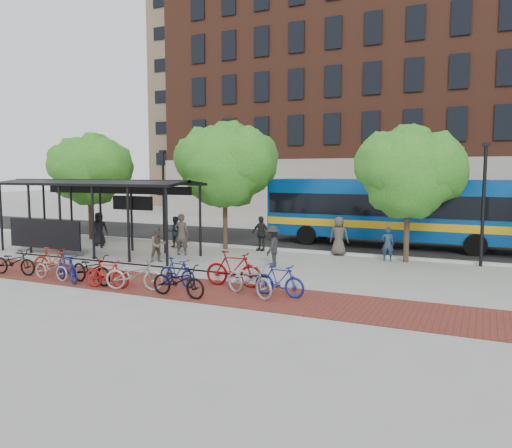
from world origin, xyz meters
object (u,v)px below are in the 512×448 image
at_px(tree_b, 227,162).
at_px(bike_1, 53,260).
at_px(bus, 391,208).
at_px(bike_2, 51,268).
at_px(bike_9, 234,269).
at_px(pedestrian_4, 261,233).
at_px(bike_0, 14,262).
at_px(pedestrian_6, 339,236).
at_px(pedestrian_7, 388,244).
at_px(bike_6, 134,275).
at_px(pedestrian_2, 175,232).
at_px(tree_c, 411,169).
at_px(tree_a, 91,167).
at_px(pedestrian_1, 182,234).
at_px(pedestrian_9, 272,246).
at_px(bike_10, 249,279).
at_px(lamp_post_right, 484,201).
at_px(bike_5, 107,274).
at_px(bike_3, 67,268).
at_px(lamp_post_left, 163,194).
at_px(bike_4, 91,269).
at_px(bus_shelter, 94,192).
at_px(bike_11, 279,280).
at_px(pedestrian_8, 158,245).
at_px(bike_8, 178,281).
at_px(pedestrian_0, 99,229).

bearing_deg(tree_b, bike_1, -111.43).
xyz_separation_m(tree_b, bus, (7.46, 4.46, -2.42)).
distance_m(bike_2, bike_9, 6.81).
relative_size(bike_2, pedestrian_4, 0.96).
bearing_deg(bike_0, bike_9, -86.29).
relative_size(pedestrian_6, pedestrian_7, 1.21).
distance_m(bike_6, pedestrian_2, 9.68).
bearing_deg(tree_c, tree_b, 180.00).
bearing_deg(tree_a, pedestrian_1, -18.24).
distance_m(pedestrian_4, pedestrian_9, 4.41).
bearing_deg(bus, bike_10, -98.09).
bearing_deg(bus, bike_9, -103.72).
height_order(bike_2, pedestrian_9, pedestrian_9).
distance_m(lamp_post_right, bike_0, 18.95).
xyz_separation_m(bike_5, pedestrian_7, (7.71, 9.27, 0.27)).
bearing_deg(bike_0, pedestrian_1, -34.50).
height_order(tree_a, pedestrian_6, tree_a).
bearing_deg(bike_3, bike_10, -60.31).
relative_size(bike_0, pedestrian_6, 1.05).
distance_m(bus, bike_3, 16.52).
bearing_deg(pedestrian_1, pedestrian_4, -149.02).
height_order(tree_c, lamp_post_left, tree_c).
xyz_separation_m(bike_1, bike_9, (7.50, 0.89, 0.11)).
height_order(lamp_post_right, bike_4, lamp_post_right).
bearing_deg(pedestrian_7, bus_shelter, 7.46).
bearing_deg(bike_4, pedestrian_1, 15.12).
bearing_deg(pedestrian_9, bike_4, -44.85).
bearing_deg(bike_5, bike_6, -93.04).
bearing_deg(bike_11, bike_1, 97.10).
bearing_deg(pedestrian_8, bike_8, -101.00).
relative_size(tree_a, bike_5, 3.77).
relative_size(bike_5, pedestrian_8, 1.05).
height_order(bus_shelter, tree_a, tree_a).
distance_m(bike_6, pedestrian_9, 6.27).
xyz_separation_m(bike_10, pedestrian_6, (0.45, 8.86, 0.38)).
xyz_separation_m(lamp_post_left, pedestrian_9, (8.13, -3.84, -1.88)).
bearing_deg(bike_1, tree_c, -68.81).
bearing_deg(bus_shelter, bike_0, -80.84).
distance_m(lamp_post_left, pedestrian_2, 2.47).
xyz_separation_m(pedestrian_4, pedestrian_7, (6.33, -0.37, -0.11)).
height_order(bike_8, pedestrian_9, pedestrian_9).
height_order(tree_a, bike_8, tree_a).
bearing_deg(bike_5, pedestrian_6, -39.98).
bearing_deg(bike_9, tree_c, -37.61).
relative_size(bike_4, bike_11, 1.16).
xyz_separation_m(bike_2, bike_9, (6.56, 1.85, 0.18)).
relative_size(bike_2, pedestrian_9, 0.97).
bearing_deg(bike_11, bike_10, 118.07).
bearing_deg(bike_6, pedestrian_6, -40.12).
relative_size(lamp_post_left, pedestrian_0, 2.85).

